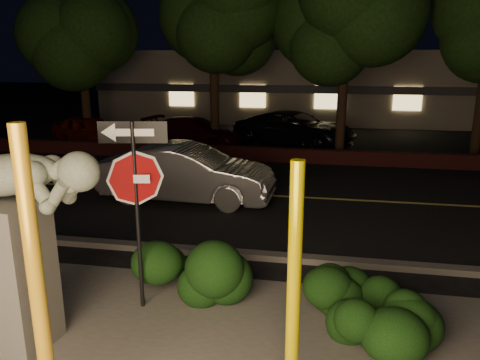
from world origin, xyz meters
name	(u,v)px	position (x,y,z in m)	size (l,w,h in m)	color
ground	(265,170)	(0.00, 10.00, 0.00)	(90.00, 90.00, 0.00)	black
road	(252,195)	(0.00, 7.00, 0.01)	(80.00, 8.00, 0.01)	black
lane_marking	(252,194)	(0.00, 7.00, 0.02)	(80.00, 0.12, 0.01)	gold
curb	(219,253)	(0.00, 2.90, 0.06)	(80.00, 0.25, 0.12)	#4C4944
brick_wall	(270,155)	(0.00, 11.30, 0.25)	(40.00, 0.35, 0.50)	#471716
parking_lot	(284,136)	(0.00, 17.00, 0.01)	(40.00, 12.00, 0.01)	black
building	(296,84)	(0.00, 24.99, 2.00)	(22.00, 10.20, 4.00)	gray
tree_far_a	(78,14)	(-8.00, 13.00, 5.34)	(4.60, 4.60, 7.43)	black
yellow_pole_left	(37,286)	(-0.78, -1.57, 1.60)	(0.16, 0.16, 3.19)	gold
yellow_pole_right	(294,297)	(1.68, -1.02, 1.41)	(0.14, 0.14, 2.83)	#E2CA00
signpost	(135,179)	(-0.73, 0.82, 2.04)	(0.96, 0.21, 2.87)	black
sculpture	(11,229)	(-1.88, -0.41, 1.67)	(2.54, 0.86, 2.71)	#4C4944
hedge_center	(194,265)	(-0.04, 1.35, 0.51)	(1.97, 0.92, 1.03)	black
hedge_right	(352,282)	(2.43, 1.26, 0.49)	(1.51, 0.81, 0.99)	black
hedge_far_right	(387,318)	(2.82, 0.34, 0.49)	(1.42, 0.89, 0.99)	black
silver_sedan	(187,173)	(-1.60, 6.20, 0.75)	(1.59, 4.56, 1.50)	#9D9DA1
parked_car_red	(90,131)	(-7.83, 12.84, 0.66)	(1.55, 3.85, 1.31)	maroon
parked_car_darkred	(195,133)	(-3.39, 13.38, 0.63)	(1.76, 4.32, 1.25)	#39070E
parked_car_dark	(295,129)	(0.67, 14.67, 0.72)	(2.38, 5.16, 1.43)	black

